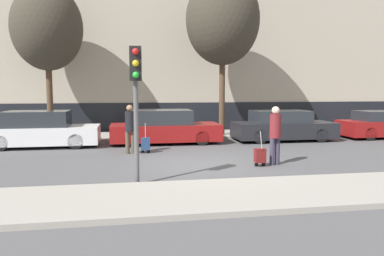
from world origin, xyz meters
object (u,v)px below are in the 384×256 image
at_px(pedestrian_right, 275,132).
at_px(traffic_light, 136,87).
at_px(parked_car_1, 164,128).
at_px(pedestrian_left, 130,126).
at_px(bare_tree_near_crossing, 223,20).
at_px(bare_tree_down_street, 47,28).
at_px(trolley_left, 145,144).
at_px(parked_car_0, 41,130).
at_px(trolley_right, 260,156).
at_px(parked_car_2, 283,127).

distance_m(pedestrian_right, traffic_light, 4.84).
bearing_deg(parked_car_1, pedestrian_left, -121.63).
bearing_deg(traffic_light, pedestrian_right, 23.10).
bearing_deg(bare_tree_near_crossing, bare_tree_down_street, 175.15).
bearing_deg(trolley_left, parked_car_0, 151.81).
bearing_deg(parked_car_0, pedestrian_left, -31.81).
bearing_deg(bare_tree_down_street, trolley_left, -48.41).
bearing_deg(trolley_right, parked_car_2, 60.46).
xyz_separation_m(trolley_left, pedestrian_right, (3.86, -2.82, 0.70)).
relative_size(parked_car_1, bare_tree_near_crossing, 0.61).
bearing_deg(pedestrian_right, bare_tree_near_crossing, 74.05).
relative_size(trolley_right, traffic_light, 0.33).
relative_size(trolley_left, trolley_right, 1.02).
bearing_deg(pedestrian_right, pedestrian_left, 131.89).
height_order(trolley_left, traffic_light, traffic_light).
relative_size(parked_car_2, pedestrian_right, 2.50).
height_order(parked_car_2, pedestrian_left, pedestrian_left).
distance_m(trolley_right, bare_tree_near_crossing, 8.81).
bearing_deg(trolley_right, parked_car_1, 114.13).
distance_m(parked_car_1, bare_tree_near_crossing, 6.01).
bearing_deg(pedestrian_left, bare_tree_near_crossing, -138.07).
bearing_deg(pedestrian_right, parked_car_0, 132.25).
xyz_separation_m(trolley_right, traffic_light, (-3.74, -1.68, 2.06)).
bearing_deg(bare_tree_down_street, pedestrian_right, -43.17).
distance_m(parked_car_0, bare_tree_down_street, 5.14).
distance_m(bare_tree_near_crossing, bare_tree_down_street, 8.16).
distance_m(trolley_left, pedestrian_right, 4.83).
height_order(parked_car_0, bare_tree_near_crossing, bare_tree_near_crossing).
bearing_deg(trolley_left, trolley_right, -41.76).
height_order(parked_car_0, traffic_light, traffic_light).
xyz_separation_m(pedestrian_right, trolley_right, (-0.53, -0.15, -0.71)).
relative_size(parked_car_1, parked_car_2, 1.03).
relative_size(parked_car_1, bare_tree_down_street, 0.67).
height_order(traffic_light, bare_tree_down_street, bare_tree_down_street).
distance_m(parked_car_0, bare_tree_near_crossing, 9.58).
height_order(pedestrian_left, bare_tree_near_crossing, bare_tree_near_crossing).
distance_m(parked_car_0, pedestrian_right, 9.40).
distance_m(parked_car_0, trolley_right, 9.04).
bearing_deg(trolley_right, bare_tree_down_street, 134.33).
height_order(pedestrian_left, trolley_right, pedestrian_left).
xyz_separation_m(bare_tree_near_crossing, bare_tree_down_street, (-8.12, 0.69, -0.48)).
bearing_deg(parked_car_1, bare_tree_down_street, 155.38).
distance_m(parked_car_2, trolley_right, 6.08).
bearing_deg(parked_car_1, parked_car_2, -0.79).
bearing_deg(traffic_light, trolley_right, 24.11).
bearing_deg(bare_tree_down_street, trolley_right, -45.67).
height_order(traffic_light, bare_tree_near_crossing, bare_tree_near_crossing).
xyz_separation_m(pedestrian_right, traffic_light, (-4.27, -1.82, 1.35)).
bearing_deg(pedestrian_left, trolley_left, 179.93).
bearing_deg(bare_tree_near_crossing, parked_car_1, -150.89).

